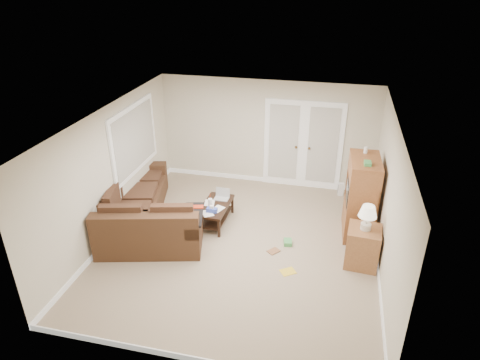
% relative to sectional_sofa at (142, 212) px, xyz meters
% --- Properties ---
extents(floor, '(5.50, 5.50, 0.00)m').
position_rel_sectional_sofa_xyz_m(floor, '(2.05, -0.17, -0.35)').
color(floor, tan).
rests_on(floor, ground).
extents(ceiling, '(5.00, 5.50, 0.02)m').
position_rel_sectional_sofa_xyz_m(ceiling, '(2.05, -0.17, 2.15)').
color(ceiling, white).
rests_on(ceiling, wall_back).
extents(wall_left, '(0.02, 5.50, 2.50)m').
position_rel_sectional_sofa_xyz_m(wall_left, '(-0.45, -0.17, 0.90)').
color(wall_left, beige).
rests_on(wall_left, floor).
extents(wall_right, '(0.02, 5.50, 2.50)m').
position_rel_sectional_sofa_xyz_m(wall_right, '(4.55, -0.17, 0.90)').
color(wall_right, beige).
rests_on(wall_right, floor).
extents(wall_back, '(5.00, 0.02, 2.50)m').
position_rel_sectional_sofa_xyz_m(wall_back, '(2.05, 2.58, 0.90)').
color(wall_back, beige).
rests_on(wall_back, floor).
extents(wall_front, '(5.00, 0.02, 2.50)m').
position_rel_sectional_sofa_xyz_m(wall_front, '(2.05, -2.92, 0.90)').
color(wall_front, beige).
rests_on(wall_front, floor).
extents(baseboards, '(5.00, 5.50, 0.10)m').
position_rel_sectional_sofa_xyz_m(baseboards, '(2.05, -0.17, -0.30)').
color(baseboards, white).
rests_on(baseboards, floor).
extents(french_doors, '(1.80, 0.05, 2.13)m').
position_rel_sectional_sofa_xyz_m(french_doors, '(2.90, 2.55, 0.68)').
color(french_doors, white).
rests_on(french_doors, floor).
extents(window_left, '(0.05, 1.92, 1.42)m').
position_rel_sectional_sofa_xyz_m(window_left, '(-0.41, 0.83, 1.20)').
color(window_left, white).
rests_on(window_left, wall_left).
extents(sectional_sofa, '(2.58, 3.05, 0.90)m').
position_rel_sectional_sofa_xyz_m(sectional_sofa, '(0.00, 0.00, 0.00)').
color(sectional_sofa, '#492E1C').
rests_on(sectional_sofa, floor).
extents(coffee_table, '(0.55, 1.04, 0.70)m').
position_rel_sectional_sofa_xyz_m(coffee_table, '(1.39, 0.51, -0.12)').
color(coffee_table, black).
rests_on(coffee_table, floor).
extents(tv_armoire, '(0.58, 1.01, 1.70)m').
position_rel_sectional_sofa_xyz_m(tv_armoire, '(4.19, 0.78, 0.45)').
color(tv_armoire, brown).
rests_on(tv_armoire, floor).
extents(side_cabinet, '(0.60, 0.60, 1.18)m').
position_rel_sectional_sofa_xyz_m(side_cabinet, '(4.25, -0.23, 0.07)').
color(side_cabinet, '#945E36').
rests_on(side_cabinet, floor).
extents(space_heater, '(0.14, 0.12, 0.30)m').
position_rel_sectional_sofa_xyz_m(space_heater, '(3.86, 2.28, -0.20)').
color(space_heater, white).
rests_on(space_heater, floor).
extents(floor_magazine, '(0.32, 0.31, 0.01)m').
position_rel_sectional_sofa_xyz_m(floor_magazine, '(3.03, -0.75, -0.35)').
color(floor_magazine, gold).
rests_on(floor_magazine, floor).
extents(floor_greenbox, '(0.18, 0.22, 0.08)m').
position_rel_sectional_sofa_xyz_m(floor_greenbox, '(2.92, 0.07, -0.31)').
color(floor_greenbox, '#45984C').
rests_on(floor_greenbox, floor).
extents(floor_book, '(0.26, 0.27, 0.02)m').
position_rel_sectional_sofa_xyz_m(floor_book, '(2.64, -0.18, -0.34)').
color(floor_book, brown).
rests_on(floor_book, floor).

